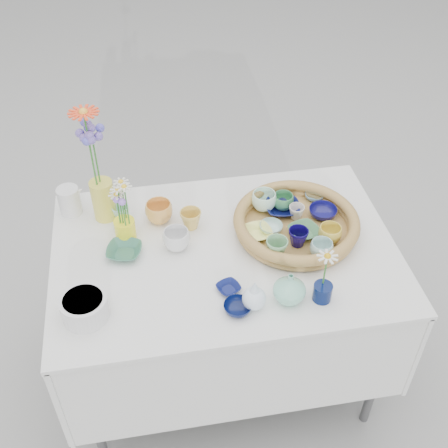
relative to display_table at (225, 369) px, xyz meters
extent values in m
plane|color=gray|center=(0.00, 0.00, 0.00)|extent=(80.00, 80.00, 0.00)
imported|color=#0F1551|center=(0.25, 0.15, 0.80)|extent=(0.15, 0.15, 0.03)
imported|color=#100E54|center=(0.40, 0.10, 0.80)|extent=(0.14, 0.14, 0.03)
imported|color=gold|center=(0.38, -0.04, 0.82)|extent=(0.10, 0.10, 0.07)
imported|color=#498153|center=(0.30, 0.01, 0.80)|extent=(0.14, 0.14, 0.03)
imported|color=#6EA675|center=(0.17, -0.08, 0.82)|extent=(0.09, 0.09, 0.07)
imported|color=#A8D2CC|center=(0.18, 0.05, 0.80)|extent=(0.11, 0.11, 0.03)
imported|color=#C8F7DC|center=(0.19, 0.18, 0.82)|extent=(0.11, 0.11, 0.08)
imported|color=beige|center=(0.30, 0.11, 0.81)|extent=(0.07, 0.07, 0.06)
imported|color=#71A8D4|center=(0.40, 0.21, 0.80)|extent=(0.08, 0.08, 0.02)
imported|color=#0B0440|center=(0.26, -0.04, 0.82)|extent=(0.08, 0.08, 0.07)
imported|color=#F9FD7E|center=(0.13, 0.03, 0.80)|extent=(0.12, 0.12, 0.03)
imported|color=#9FCAC8|center=(0.33, -0.11, 0.82)|extent=(0.11, 0.11, 0.06)
imported|color=#3D8552|center=(0.26, 0.17, 0.82)|extent=(0.10, 0.10, 0.06)
imported|color=gold|center=(-0.22, 0.20, 0.81)|extent=(0.11, 0.11, 0.08)
imported|color=gold|center=(-0.11, 0.14, 0.80)|extent=(0.10, 0.10, 0.08)
imported|color=#356F57|center=(-0.36, 0.03, 0.78)|extent=(0.16, 0.16, 0.03)
imported|color=silver|center=(-0.17, 0.04, 0.80)|extent=(0.11, 0.11, 0.08)
imported|color=#101854|center=(-0.02, -0.20, 0.77)|extent=(0.10, 0.10, 0.02)
imported|color=#A8E1D6|center=(-0.37, 0.23, 0.80)|extent=(0.07, 0.07, 0.06)
imported|color=#07103E|center=(-0.01, -0.29, 0.78)|extent=(0.12, 0.12, 0.03)
imported|color=#81CFB0|center=(0.17, -0.27, 0.82)|extent=(0.14, 0.14, 0.11)
cylinder|color=#051240|center=(0.28, -0.29, 0.80)|extent=(0.08, 0.08, 0.06)
cylinder|color=gold|center=(-0.43, 0.26, 0.85)|extent=(0.09, 0.09, 0.17)
cylinder|color=#FFF423|center=(-0.35, 0.12, 0.81)|extent=(0.10, 0.10, 0.08)
camera|label=1|loc=(-0.25, -1.46, 2.19)|focal=45.00mm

